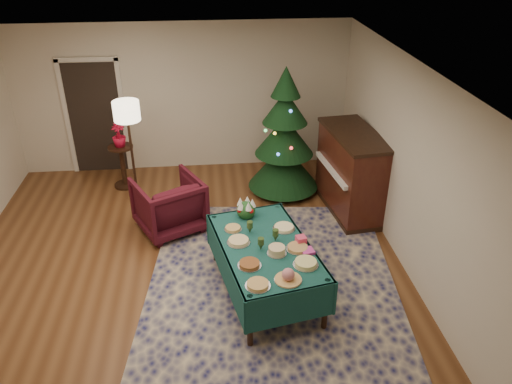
{
  "coord_description": "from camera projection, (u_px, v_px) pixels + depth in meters",
  "views": [
    {
      "loc": [
        0.43,
        -5.32,
        4.21
      ],
      "look_at": [
        1.03,
        0.66,
        0.91
      ],
      "focal_mm": 35.0,
      "sensor_mm": 36.0,
      "label": 1
    }
  ],
  "objects": [
    {
      "name": "christmas_tree",
      "position": [
        284.0,
        138.0,
        8.32
      ],
      "size": [
        1.4,
        1.4,
        2.2
      ],
      "color": "black",
      "rests_on": "ground"
    },
    {
      "name": "platter_2",
      "position": [
        306.0,
        263.0,
        5.71
      ],
      "size": [
        0.29,
        0.29,
        0.06
      ],
      "color": "silver",
      "rests_on": "buffet_table"
    },
    {
      "name": "platter_4",
      "position": [
        277.0,
        250.0,
        5.89
      ],
      "size": [
        0.23,
        0.23,
        0.1
      ],
      "color": "silver",
      "rests_on": "buffet_table"
    },
    {
      "name": "platter_5",
      "position": [
        298.0,
        248.0,
        5.99
      ],
      "size": [
        0.28,
        0.28,
        0.04
      ],
      "color": "silver",
      "rests_on": "buffet_table"
    },
    {
      "name": "floor_lamp",
      "position": [
        127.0,
        117.0,
        7.84
      ],
      "size": [
        0.42,
        0.42,
        1.72
      ],
      "color": "#A57F3F",
      "rests_on": "ground"
    },
    {
      "name": "platter_3",
      "position": [
        249.0,
        264.0,
        5.7
      ],
      "size": [
        0.28,
        0.28,
        0.05
      ],
      "color": "silver",
      "rests_on": "buffet_table"
    },
    {
      "name": "napkin_stack",
      "position": [
        308.0,
        251.0,
        5.93
      ],
      "size": [
        0.17,
        0.17,
        0.04
      ],
      "primitive_type": "cube",
      "rotation": [
        0.0,
        0.0,
        0.2
      ],
      "color": "#CF399B",
      "rests_on": "buffet_table"
    },
    {
      "name": "gift_box",
      "position": [
        301.0,
        240.0,
        6.08
      ],
      "size": [
        0.14,
        0.14,
        0.1
      ],
      "primitive_type": "cube",
      "rotation": [
        0.0,
        0.0,
        0.2
      ],
      "color": "#E03E62",
      "rests_on": "buffet_table"
    },
    {
      "name": "doorway",
      "position": [
        95.0,
        115.0,
        8.99
      ],
      "size": [
        1.08,
        0.04,
        2.16
      ],
      "color": "black",
      "rests_on": "ground"
    },
    {
      "name": "platter_8",
      "position": [
        233.0,
        228.0,
        6.36
      ],
      "size": [
        0.23,
        0.23,
        0.04
      ],
      "color": "silver",
      "rests_on": "buffet_table"
    },
    {
      "name": "armchair",
      "position": [
        169.0,
        202.0,
        7.49
      ],
      "size": [
        1.19,
        1.16,
        0.93
      ],
      "primitive_type": "imported",
      "rotation": [
        0.0,
        0.0,
        3.61
      ],
      "color": "#410D18",
      "rests_on": "ground"
    },
    {
      "name": "centerpiece",
      "position": [
        246.0,
        208.0,
        6.59
      ],
      "size": [
        0.26,
        0.26,
        0.3
      ],
      "color": "#1E4C1E",
      "rests_on": "buffet_table"
    },
    {
      "name": "piano",
      "position": [
        351.0,
        173.0,
        7.92
      ],
      "size": [
        0.89,
        1.62,
        1.34
      ],
      "color": "black",
      "rests_on": "ground"
    },
    {
      "name": "side_table",
      "position": [
        123.0,
        167.0,
        8.76
      ],
      "size": [
        0.43,
        0.43,
        0.77
      ],
      "color": "black",
      "rests_on": "ground"
    },
    {
      "name": "platter_1",
      "position": [
        288.0,
        276.0,
        5.45
      ],
      "size": [
        0.31,
        0.31,
        0.15
      ],
      "color": "silver",
      "rests_on": "buffet_table"
    },
    {
      "name": "platter_0",
      "position": [
        258.0,
        285.0,
        5.38
      ],
      "size": [
        0.28,
        0.28,
        0.04
      ],
      "color": "silver",
      "rests_on": "buffet_table"
    },
    {
      "name": "rug",
      "position": [
        272.0,
        290.0,
        6.41
      ],
      "size": [
        3.61,
        4.51,
        0.02
      ],
      "primitive_type": "cube",
      "rotation": [
        0.0,
        0.0,
        -0.1
      ],
      "color": "#13164A",
      "rests_on": "ground"
    },
    {
      "name": "goblet_1",
      "position": [
        275.0,
        235.0,
        6.1
      ],
      "size": [
        0.08,
        0.08,
        0.17
      ],
      "color": "#2D471E",
      "rests_on": "buffet_table"
    },
    {
      "name": "buffet_table",
      "position": [
        265.0,
        255.0,
        6.13
      ],
      "size": [
        1.42,
        2.02,
        0.72
      ],
      "color": "black",
      "rests_on": "ground"
    },
    {
      "name": "platter_7",
      "position": [
        284.0,
        228.0,
        6.38
      ],
      "size": [
        0.29,
        0.29,
        0.04
      ],
      "color": "silver",
      "rests_on": "buffet_table"
    },
    {
      "name": "potted_plant",
      "position": [
        119.0,
        140.0,
        8.51
      ],
      "size": [
        0.23,
        0.42,
        0.23
      ],
      "primitive_type": "imported",
      "color": "red",
      "rests_on": "side_table"
    },
    {
      "name": "goblet_2",
      "position": [
        261.0,
        244.0,
        5.94
      ],
      "size": [
        0.08,
        0.08,
        0.17
      ],
      "color": "#2D471E",
      "rests_on": "buffet_table"
    },
    {
      "name": "goblet_0",
      "position": [
        250.0,
        227.0,
        6.26
      ],
      "size": [
        0.08,
        0.08,
        0.17
      ],
      "color": "#2D471E",
      "rests_on": "buffet_table"
    },
    {
      "name": "platter_6",
      "position": [
        239.0,
        241.0,
        6.1
      ],
      "size": [
        0.29,
        0.29,
        0.05
      ],
      "color": "silver",
      "rests_on": "buffet_table"
    },
    {
      "name": "room_shell",
      "position": [
        176.0,
        190.0,
        5.97
      ],
      "size": [
        7.0,
        7.0,
        7.0
      ],
      "color": "#593319",
      "rests_on": "ground"
    }
  ]
}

